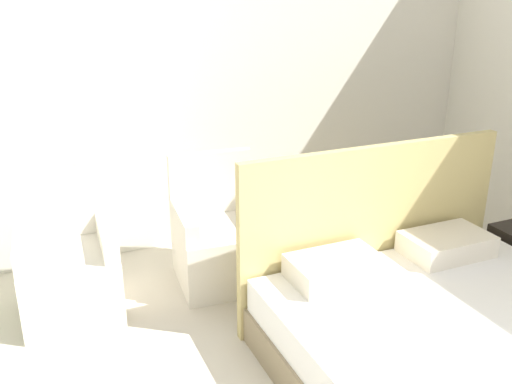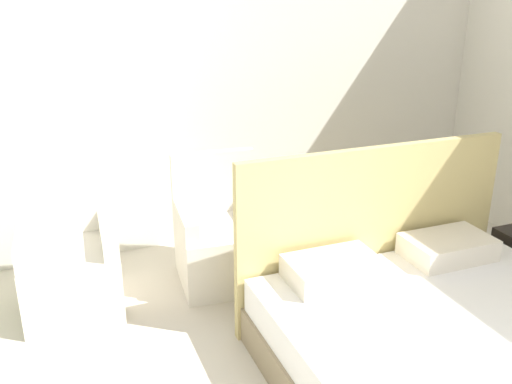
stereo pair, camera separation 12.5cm
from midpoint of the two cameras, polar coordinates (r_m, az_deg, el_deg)
name	(u,v)px [view 2 (the right image)]	position (r m, az deg, el deg)	size (l,w,h in m)	color
wall_back	(153,73)	(4.54, -9.43, 11.68)	(10.00, 0.06, 2.90)	silver
bed	(466,360)	(3.33, 21.35, -15.37)	(1.89, 2.13, 1.16)	#8C7A5B
armchair_near_window_left	(71,269)	(4.07, -17.15, -7.40)	(0.66, 0.67, 0.93)	silver
armchair_near_window_right	(222,244)	(4.24, -2.61, -5.24)	(0.68, 0.69, 0.93)	silver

